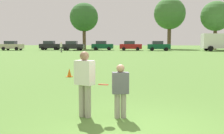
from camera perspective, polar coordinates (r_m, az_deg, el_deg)
ground_plane at (r=6.47m, az=5.96°, el=-13.04°), size 180.07×180.07×0.00m
player_thrower at (r=7.18m, az=-5.87°, el=-2.85°), size 0.57×0.47×1.79m
player_defender at (r=7.09m, az=1.81°, el=-4.55°), size 0.47×0.31×1.45m
frisbee at (r=6.88m, az=-1.87°, el=-3.78°), size 0.27×0.27×0.07m
traffic_cone at (r=15.17m, az=-9.12°, el=-1.24°), size 0.32×0.32×0.48m
parked_car_near_left at (r=55.73m, az=-20.66°, el=4.33°), size 4.21×2.24×1.82m
parked_car_mid_left at (r=55.21m, az=-13.09°, el=4.54°), size 4.21×2.24×1.82m
parked_car_center at (r=51.77m, az=-8.41°, el=4.55°), size 4.21×2.24×1.82m
parked_car_mid_right at (r=52.66m, az=-2.09°, el=4.63°), size 4.21×2.24×1.82m
parked_car_near_right at (r=51.16m, az=3.97°, el=4.58°), size 4.21×2.24×1.82m
parked_car_far_right at (r=51.02m, az=9.92°, el=4.51°), size 4.21×2.24×1.82m
box_truck at (r=53.15m, az=22.94°, el=5.07°), size 8.51×3.05×3.18m
bystander_sideline_watcher at (r=45.19m, az=-10.82°, el=4.34°), size 0.29×0.47×1.67m
tree_west_oak at (r=58.79m, az=-6.01°, el=10.52°), size 6.14×6.14×9.97m
tree_west_maple at (r=61.42m, az=12.24°, el=11.07°), size 6.95×6.95×11.29m
tree_center_elm at (r=60.02m, az=21.34°, el=10.09°), size 6.17×6.17×10.02m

